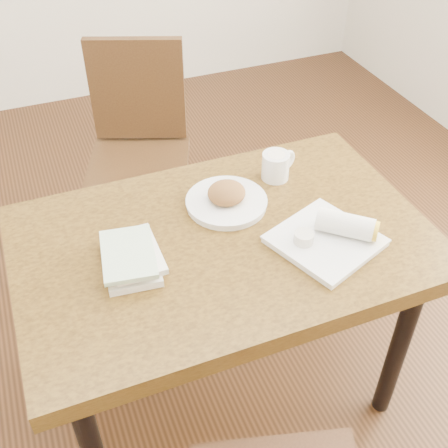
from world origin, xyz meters
name	(u,v)px	position (x,y,z in m)	size (l,w,h in m)	color
ground	(224,386)	(0.00, 0.00, -0.01)	(4.00, 5.00, 0.01)	#472814
table	(224,258)	(0.00, 0.00, 0.66)	(1.20, 0.78, 0.75)	brown
chair_far	(139,140)	(-0.03, 0.93, 0.55)	(0.54, 0.54, 0.95)	#412A12
plate_scone	(227,199)	(0.06, 0.14, 0.78)	(0.25, 0.25, 0.08)	white
coffee_mug	(277,165)	(0.27, 0.22, 0.80)	(0.13, 0.09, 0.09)	white
plate_burrito	(332,235)	(0.28, -0.14, 0.78)	(0.34, 0.34, 0.09)	white
book_stack	(131,257)	(-0.28, -0.01, 0.78)	(0.17, 0.23, 0.06)	white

